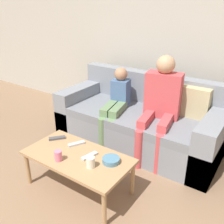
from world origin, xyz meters
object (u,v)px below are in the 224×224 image
person_adult (161,100)px  snack_bowl (111,160)px  cup_near (58,156)px  cup_far (91,162)px  tv_remote_1 (57,138)px  tv_remote_2 (90,156)px  couch (139,122)px  person_child (116,103)px  tv_remote_0 (76,144)px  coffee_table (78,159)px

person_adult → snack_bowl: (-0.03, -0.96, -0.28)m
cup_near → snack_bowl: (0.41, 0.24, -0.03)m
cup_far → tv_remote_1: (-0.60, 0.18, -0.04)m
cup_far → tv_remote_2: 0.16m
person_adult → tv_remote_1: bearing=-137.7°
couch → person_child: bearing=-151.2°
cup_near → snack_bowl: 0.48m
tv_remote_0 → snack_bowl: 0.46m
tv_remote_1 → snack_bowl: 0.70m
coffee_table → person_child: person_child is taller
cup_far → tv_remote_2: cup_far is taller
couch → cup_far: 1.21m
person_adult → couch: bearing=155.7°
couch → snack_bowl: bearing=-75.3°
person_child → tv_remote_2: 1.00m
cup_near → cup_far: size_ratio=1.01×
cup_near → tv_remote_0: size_ratio=0.57×
person_adult → tv_remote_0: 1.07m
tv_remote_1 → person_child: bearing=118.7°
snack_bowl → tv_remote_2: bearing=-168.5°
coffee_table → tv_remote_1: (-0.38, 0.11, 0.05)m
person_adult → person_child: (-0.57, -0.07, -0.14)m
cup_far → tv_remote_2: bearing=132.9°
tv_remote_0 → tv_remote_1: 0.25m
tv_remote_2 → snack_bowl: snack_bowl is taller
cup_near → snack_bowl: cup_near is taller
person_child → tv_remote_2: (0.32, -0.93, -0.15)m
cup_far → snack_bowl: cup_far is taller
tv_remote_2 → snack_bowl: size_ratio=1.11×
person_adult → person_child: 0.59m
cup_near → cup_far: 0.32m
cup_near → tv_remote_1: bearing=137.8°
couch → person_child: 0.39m
cup_far → snack_bowl: 0.19m
tv_remote_1 → tv_remote_2: bearing=32.2°
person_adult → tv_remote_0: size_ratio=6.84×
person_adult → tv_remote_2: size_ratio=6.68×
coffee_table → cup_far: bearing=-17.3°
tv_remote_0 → snack_bowl: bearing=22.3°
person_child → snack_bowl: bearing=-71.7°
person_adult → coffee_table: bearing=-118.2°
person_adult → tv_remote_0: (-0.49, -0.91, -0.29)m
cup_far → tv_remote_0: (-0.35, 0.21, -0.04)m
tv_remote_2 → snack_bowl: 0.22m
tv_remote_2 → couch: bearing=106.0°
couch → person_child: (-0.26, -0.14, 0.25)m
tv_remote_2 → coffee_table: bearing=-144.4°
cup_far → tv_remote_0: size_ratio=0.56×
coffee_table → tv_remote_1: size_ratio=6.36×
person_adult → tv_remote_2: person_adult is taller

